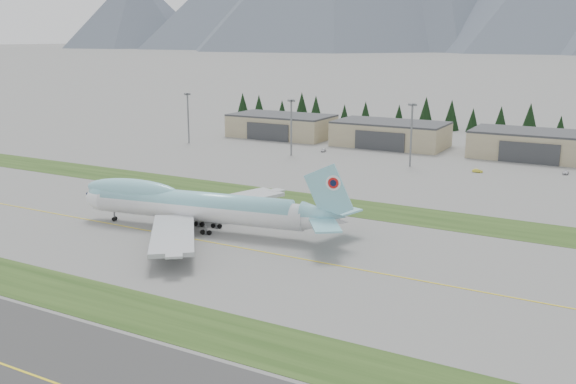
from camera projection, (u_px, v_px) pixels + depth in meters
The scene contains 13 objects.
ground at pixel (227, 245), 148.14m from camera, with size 7000.00×7000.00×0.00m, color slate.
grass_strip_near at pixel (109, 304), 115.78m from camera, with size 400.00×14.00×0.08m, color #254017.
grass_strip_far at pixel (314, 202), 186.45m from camera, with size 400.00×18.00×0.08m, color #254017.
taxiway_line_main at pixel (227, 245), 148.14m from camera, with size 400.00×0.40×0.02m, color yellow.
boeing_747_freighter at pixel (195, 205), 158.59m from camera, with size 73.16×62.07×19.18m.
hangar_left at pixel (281, 126), 307.28m from camera, with size 48.00×26.60×10.80m.
hangar_center at pixel (390, 134), 281.51m from camera, with size 48.00×26.60×10.80m.
hangar_right at pixel (534, 145), 253.39m from camera, with size 48.00×26.60×10.80m.
floodlight_masts at pixel (374, 121), 241.64m from camera, with size 197.88×7.98×24.50m.
service_vehicle_a at pixel (324, 152), 268.73m from camera, with size 1.62×4.02×1.37m, color #BBBBBD.
service_vehicle_b at pixel (477, 172), 227.69m from camera, with size 1.30×3.70×1.22m, color gold.
service_vehicle_c at pixel (565, 174), 224.81m from camera, with size 1.81×4.46×1.29m, color silver.
conifer_belt at pixel (445, 116), 329.97m from camera, with size 274.83×14.67×16.98m.
Camera 1 is at (80.39, -116.76, 46.91)m, focal length 40.00 mm.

